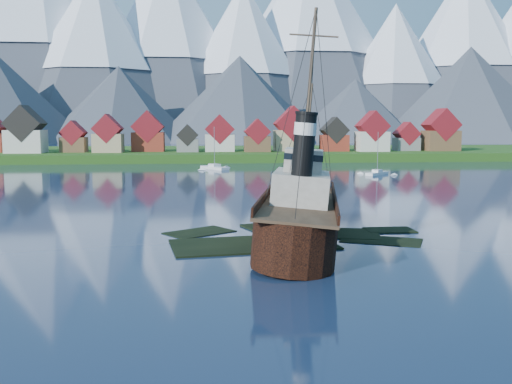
{
  "coord_description": "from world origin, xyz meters",
  "views": [
    {
      "loc": [
        -8.52,
        -64.11,
        13.45
      ],
      "look_at": [
        -1.93,
        6.0,
        5.0
      ],
      "focal_mm": 40.0,
      "sensor_mm": 36.0,
      "label": 1
    }
  ],
  "objects": [
    {
      "name": "mountains",
      "position": [
        -0.79,
        481.26,
        89.34
      ],
      "size": [
        965.0,
        340.0,
        205.0
      ],
      "color": "#2D333D",
      "rests_on": "ground"
    },
    {
      "name": "tugboat_wreck",
      "position": [
        1.88,
        -0.58,
        3.33
      ],
      "size": [
        7.8,
        33.63,
        26.65
      ],
      "rotation": [
        0.0,
        0.08,
        -0.21
      ],
      "color": "black",
      "rests_on": "ground"
    },
    {
      "name": "ground",
      "position": [
        0.0,
        0.0,
        0.0
      ],
      "size": [
        1400.0,
        1400.0,
        0.0
      ],
      "primitive_type": "plane",
      "color": "#16253F",
      "rests_on": "ground"
    },
    {
      "name": "town",
      "position": [
        -33.12,
        152.18,
        8.99
      ],
      "size": [
        250.96,
        16.69,
        17.3
      ],
      "color": "maroon",
      "rests_on": "ground"
    },
    {
      "name": "shoal",
      "position": [
        1.78,
        2.15,
        -0.35
      ],
      "size": [
        31.71,
        21.24,
        1.14
      ],
      "color": "black",
      "rests_on": "ground"
    },
    {
      "name": "seawall",
      "position": [
        0.0,
        132.0,
        0.0
      ],
      "size": [
        600.0,
        2.5,
        2.0
      ],
      "primitive_type": "cube",
      "color": "#3F3D38",
      "rests_on": "ground"
    },
    {
      "name": "sailboat_d",
      "position": [
        37.57,
        82.69,
        0.27
      ],
      "size": [
        7.77,
        7.58,
        11.85
      ],
      "rotation": [
        0.0,
        0.0,
        -0.81
      ],
      "color": "white",
      "rests_on": "ground"
    },
    {
      "name": "shore_bank",
      "position": [
        0.0,
        170.0,
        0.0
      ],
      "size": [
        600.0,
        80.0,
        3.2
      ],
      "primitive_type": "cube",
      "color": "#294C15",
      "rests_on": "ground"
    },
    {
      "name": "sailboat_e",
      "position": [
        -4.99,
        105.61,
        0.29
      ],
      "size": [
        8.5,
        11.03,
        13.11
      ],
      "rotation": [
        0.0,
        0.0,
        0.57
      ],
      "color": "white",
      "rests_on": "ground"
    }
  ]
}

